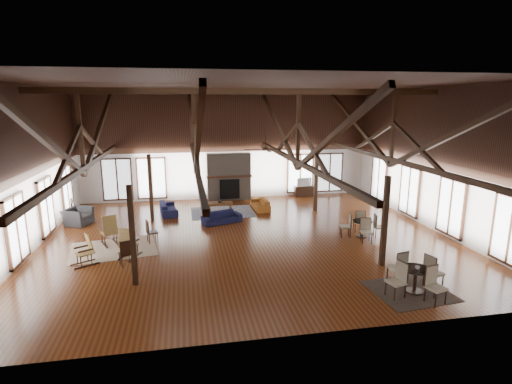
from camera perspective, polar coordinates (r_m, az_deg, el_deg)
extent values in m
plane|color=#613314|center=(16.22, -1.15, -6.58)|extent=(16.00, 16.00, 0.00)
cube|color=black|center=(15.32, -1.25, 15.11)|extent=(16.00, 14.00, 0.02)
cube|color=silver|center=(22.37, -4.07, 6.66)|extent=(16.00, 0.02, 6.00)
cube|color=silver|center=(8.79, 6.08, -2.98)|extent=(16.00, 0.02, 6.00)
cube|color=silver|center=(16.28, -30.25, 2.64)|extent=(0.02, 14.00, 6.00)
cube|color=silver|center=(18.51, 24.13, 4.29)|extent=(0.02, 14.00, 6.00)
cube|color=#331D0E|center=(15.31, -1.25, 14.18)|extent=(15.60, 0.18, 0.22)
cube|color=#331D0E|center=(15.70, -23.40, 3.21)|extent=(0.16, 13.70, 0.18)
cube|color=#331D0E|center=(15.56, -23.84, 8.11)|extent=(0.14, 0.14, 2.70)
cube|color=#331D0E|center=(18.98, -21.41, 8.59)|extent=(0.15, 7.07, 3.12)
cube|color=#331D0E|center=(12.20, -27.49, 6.17)|extent=(0.15, 7.07, 3.12)
cube|color=#331D0E|center=(15.30, -8.63, 3.89)|extent=(0.16, 13.70, 0.18)
cube|color=#331D0E|center=(15.15, -8.81, 8.94)|extent=(0.14, 0.14, 2.70)
cube|color=#331D0E|center=(18.65, -9.12, 9.24)|extent=(0.15, 7.07, 3.12)
cube|color=#331D0E|center=(11.67, -8.26, 7.23)|extent=(0.15, 7.07, 3.12)
cube|color=#331D0E|center=(15.92, 5.95, 4.31)|extent=(0.16, 13.70, 0.18)
cube|color=#331D0E|center=(15.78, 6.06, 9.16)|extent=(0.14, 0.14, 2.70)
cube|color=#331D0E|center=(19.16, 3.09, 9.47)|extent=(0.15, 7.07, 3.12)
cube|color=#331D0E|center=(12.47, 10.58, 7.50)|extent=(0.15, 7.07, 3.12)
cube|color=#331D0E|center=(17.46, 18.70, 4.45)|extent=(0.16, 13.70, 0.18)
cube|color=#331D0E|center=(17.33, 19.02, 8.87)|extent=(0.14, 0.14, 2.70)
cube|color=#331D0E|center=(20.46, 14.20, 9.32)|extent=(0.15, 7.07, 3.12)
cube|color=#331D0E|center=(14.39, 25.77, 7.13)|extent=(0.15, 7.07, 3.12)
cube|color=#331D0E|center=(12.34, -17.22, -6.01)|extent=(0.16, 0.16, 3.05)
cube|color=#331D0E|center=(13.82, 17.91, -4.04)|extent=(0.16, 0.16, 3.05)
cube|color=#331D0E|center=(19.07, -14.84, 0.70)|extent=(0.16, 0.16, 3.05)
cube|color=#331D0E|center=(20.06, 8.56, 1.57)|extent=(0.16, 0.16, 3.05)
cube|color=#726556|center=(22.30, -3.91, 2.23)|extent=(2.40, 0.62, 2.60)
cube|color=black|center=(22.12, -3.79, 0.42)|extent=(1.10, 0.06, 1.10)
cube|color=#341A0F|center=(22.02, -3.83, 2.22)|extent=(2.50, 0.20, 0.12)
cylinder|color=black|center=(14.47, 1.39, 7.52)|extent=(0.04, 0.04, 0.70)
cylinder|color=black|center=(14.51, 1.38, 6.14)|extent=(0.20, 0.20, 0.10)
cube|color=black|center=(14.61, 3.12, 6.17)|extent=(0.70, 0.12, 0.02)
cube|color=black|center=(14.95, 1.03, 6.34)|extent=(0.12, 0.70, 0.02)
cube|color=black|center=(14.42, -0.38, 6.11)|extent=(0.70, 0.12, 0.02)
cube|color=black|center=(14.07, 1.75, 5.93)|extent=(0.12, 0.70, 0.02)
imported|color=black|center=(18.17, -4.92, -3.62)|extent=(1.91, 1.25, 0.52)
imported|color=#141539|center=(20.05, -12.38, -2.26)|extent=(1.96, 0.97, 0.55)
imported|color=#99551D|center=(20.40, 0.63, -1.75)|extent=(1.78, 0.75, 0.51)
cube|color=brown|center=(19.89, -5.17, -1.62)|extent=(1.28, 0.71, 0.06)
cube|color=brown|center=(19.72, -6.61, -2.50)|extent=(0.06, 0.06, 0.42)
cube|color=brown|center=(20.11, -6.69, -2.19)|extent=(0.06, 0.06, 0.42)
cube|color=brown|center=(19.80, -3.59, -2.37)|extent=(0.06, 0.06, 0.42)
cube|color=brown|center=(20.20, -3.73, -2.07)|extent=(0.06, 0.06, 0.42)
imported|color=#B2B2B2|center=(19.78, -5.21, -1.34)|extent=(0.22, 0.22, 0.18)
imported|color=#2F2F32|center=(19.56, -24.11, -3.21)|extent=(1.41, 1.33, 0.73)
cube|color=black|center=(20.32, -24.74, -2.93)|extent=(0.43, 0.43, 0.57)
cylinder|color=black|center=(20.21, -24.86, -1.68)|extent=(0.08, 0.08, 0.34)
cone|color=beige|center=(20.15, -24.92, -1.04)|extent=(0.31, 0.31, 0.25)
cube|color=olive|center=(16.40, -20.26, -5.50)|extent=(0.68, 0.67, 0.05)
cube|color=olive|center=(16.07, -20.15, -4.51)|extent=(0.56, 0.39, 0.75)
cube|color=black|center=(16.49, -20.88, -7.02)|extent=(0.42, 0.87, 0.05)
cube|color=black|center=(16.58, -19.41, -6.80)|extent=(0.42, 0.87, 0.05)
cube|color=olive|center=(14.89, -17.63, -7.28)|extent=(0.64, 0.63, 0.05)
cube|color=olive|center=(14.62, -18.19, -6.33)|extent=(0.51, 0.38, 0.69)
cube|color=black|center=(15.14, -18.16, -8.59)|extent=(0.43, 0.78, 0.05)
cube|color=black|center=(14.92, -16.88, -8.81)|extent=(0.43, 0.78, 0.05)
cube|color=olive|center=(14.72, -23.37, -8.07)|extent=(0.61, 0.62, 0.05)
cube|color=olive|center=(14.68, -22.70, -6.77)|extent=(0.38, 0.48, 0.66)
cube|color=black|center=(14.68, -23.01, -9.67)|extent=(0.72, 0.45, 0.05)
cube|color=black|center=(15.03, -23.47, -9.20)|extent=(0.72, 0.45, 0.05)
cube|color=black|center=(16.12, -14.61, -5.58)|extent=(0.49, 0.49, 0.05)
cube|color=black|center=(16.00, -15.27, -4.81)|extent=(0.16, 0.38, 0.51)
cylinder|color=black|center=(16.18, -14.57, -6.27)|extent=(0.03, 0.03, 0.41)
cube|color=black|center=(14.17, -18.18, -8.38)|extent=(0.50, 0.50, 0.05)
cube|color=black|center=(13.92, -18.08, -7.65)|extent=(0.38, 0.17, 0.51)
cylinder|color=black|center=(14.25, -18.12, -9.16)|extent=(0.03, 0.03, 0.42)
cylinder|color=black|center=(12.48, 21.90, -10.16)|extent=(0.84, 0.84, 0.04)
cylinder|color=black|center=(12.61, 21.77, -11.61)|extent=(0.10, 0.10, 0.69)
cylinder|color=black|center=(12.75, 21.64, -13.02)|extent=(0.50, 0.50, 0.04)
cylinder|color=black|center=(16.73, 15.00, -4.04)|extent=(0.78, 0.78, 0.04)
cylinder|color=black|center=(16.82, 14.94, -5.09)|extent=(0.10, 0.10, 0.64)
cylinder|color=black|center=(16.92, 14.88, -6.12)|extent=(0.47, 0.47, 0.04)
imported|color=#B2B2B2|center=(12.40, 22.07, -9.98)|extent=(0.13, 0.13, 0.10)
imported|color=#B2B2B2|center=(16.77, 15.09, -3.76)|extent=(0.17, 0.17, 0.10)
cube|color=black|center=(23.46, 6.85, 0.16)|extent=(1.14, 0.43, 0.57)
imported|color=#B2B2B2|center=(23.34, 6.81, 1.44)|extent=(0.88, 0.22, 0.50)
cube|color=tan|center=(15.95, -19.65, -7.67)|extent=(3.39, 2.85, 0.01)
cube|color=#161B3E|center=(19.94, -4.78, -2.89)|extent=(3.09, 2.32, 0.01)
cube|color=black|center=(12.75, 21.08, -13.06)|extent=(2.33, 2.16, 0.01)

